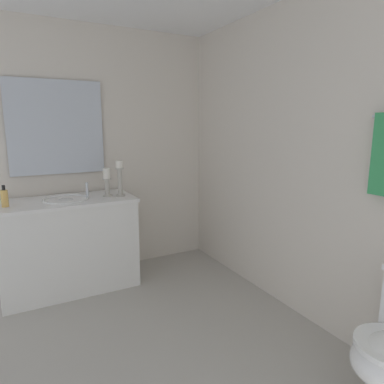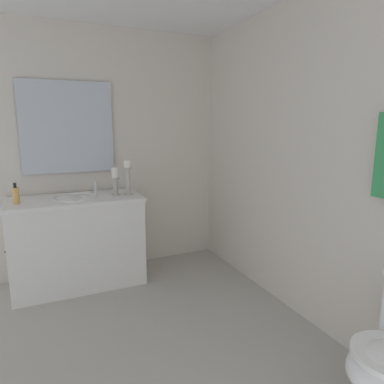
% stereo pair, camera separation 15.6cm
% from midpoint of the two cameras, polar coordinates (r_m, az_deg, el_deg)
% --- Properties ---
extents(floor, '(3.16, 2.79, 0.02)m').
position_cam_midpoint_polar(floor, '(2.53, -11.81, -25.91)').
color(floor, '#B2ADA3').
rests_on(floor, ground).
extents(wall_back, '(3.16, 0.04, 2.45)m').
position_cam_midpoint_polar(wall_back, '(2.76, 16.10, 4.84)').
color(wall_back, silver).
rests_on(wall_back, ground).
extents(wall_left, '(0.04, 2.79, 2.45)m').
position_cam_midpoint_polar(wall_left, '(3.59, -19.93, 5.98)').
color(wall_left, silver).
rests_on(wall_left, ground).
extents(vanity_cabinet, '(0.58, 1.20, 0.85)m').
position_cam_midpoint_polar(vanity_cabinet, '(3.41, -21.03, -8.13)').
color(vanity_cabinet, white).
rests_on(vanity_cabinet, ground).
extents(sink_basin, '(0.40, 0.40, 0.24)m').
position_cam_midpoint_polar(sink_basin, '(3.31, -21.48, -1.84)').
color(sink_basin, white).
rests_on(sink_basin, vanity_cabinet).
extents(mirror, '(0.02, 0.85, 0.87)m').
position_cam_midpoint_polar(mirror, '(3.51, -22.87, 9.85)').
color(mirror, silver).
extents(candle_holder_tall, '(0.09, 0.09, 0.33)m').
position_cam_midpoint_polar(candle_holder_tall, '(3.29, -13.27, 2.35)').
color(candle_holder_tall, '#B7B2A5').
rests_on(candle_holder_tall, vanity_cabinet).
extents(candle_holder_short, '(0.09, 0.09, 0.27)m').
position_cam_midpoint_polar(candle_holder_short, '(3.30, -15.29, 1.69)').
color(candle_holder_short, '#B7B2A5').
rests_on(candle_holder_short, vanity_cabinet).
extents(soap_bottle, '(0.06, 0.06, 0.18)m').
position_cam_midpoint_polar(soap_bottle, '(3.22, -30.00, -0.86)').
color(soap_bottle, '#E5B259').
rests_on(soap_bottle, vanity_cabinet).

